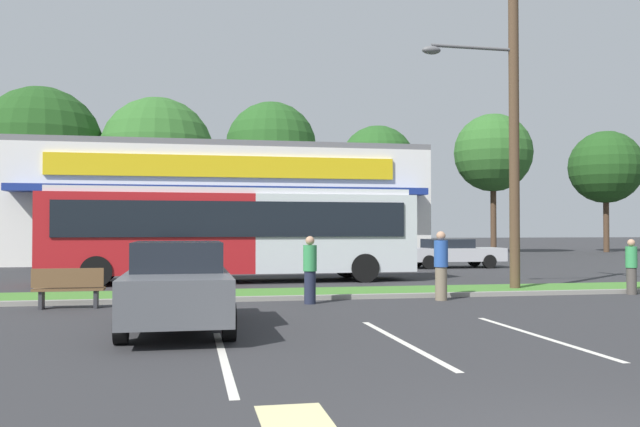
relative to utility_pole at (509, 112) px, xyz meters
name	(u,v)px	position (x,y,z in m)	size (l,w,h in m)	color
grass_median	(315,293)	(-5.84, 0.19, -5.28)	(56.00, 2.20, 0.12)	#427A2D
curb_lip	(324,297)	(-5.84, -1.03, -5.28)	(56.00, 0.24, 0.12)	gray
parking_stripe_0	(224,358)	(-8.84, -8.64, -5.33)	(0.12, 4.80, 0.01)	silver
parking_stripe_1	(403,342)	(-5.86, -7.80, -5.33)	(0.12, 4.80, 0.01)	silver
parking_stripe_2	(539,336)	(-3.33, -7.65, -5.33)	(0.12, 4.80, 0.01)	silver
lot_arrow	(299,426)	(-8.30, -12.12, -5.33)	(0.70, 1.60, 0.01)	beige
storefront_building	(220,206)	(-7.46, 23.13, -2.11)	(22.11, 15.21, 6.44)	silver
tree_left	(41,147)	(-19.05, 29.27, 1.96)	(8.08, 8.08, 11.34)	#473323
tree_mid_left	(157,154)	(-11.46, 28.84, 1.62)	(7.72, 7.72, 10.82)	#473323
tree_mid	(271,147)	(-3.28, 31.70, 2.60)	(6.77, 6.77, 11.34)	#473323
tree_mid_right	(378,164)	(5.05, 31.93, 1.54)	(5.88, 5.88, 9.84)	#473323
tree_right	(493,153)	(13.34, 29.12, 2.25)	(5.90, 5.90, 10.56)	#473323
tree_far_right	(606,167)	(22.92, 29.25, 1.34)	(5.69, 5.69, 9.54)	#473323
utility_pole	(509,112)	(0.00, 0.00, 0.00)	(3.03, 2.40, 9.98)	#4C3826
city_bus	(233,231)	(-7.80, 5.28, -3.57)	(12.82, 2.95, 3.25)	#AD191E
bus_stop_bench	(69,287)	(-12.08, -1.87, -4.83)	(1.60, 0.45, 0.95)	brown
car_0	(229,254)	(-7.61, 10.72, -4.56)	(4.51, 1.91, 1.49)	#9E998C
car_1	(451,253)	(2.95, 11.84, -4.62)	(4.80, 1.91, 1.37)	#B7B7BC
car_2	(177,285)	(-9.54, -5.59, -4.51)	(1.96, 4.72, 1.63)	#515459
pedestrian_near_bench	(310,270)	(-6.36, -1.94, -4.49)	(0.34, 0.34, 1.69)	#1E2338
pedestrian_by_pole	(631,267)	(3.04, -1.33, -4.55)	(0.32, 0.32, 1.57)	#47423D
pedestrian_mid	(441,266)	(-2.85, -1.78, -4.43)	(0.36, 0.36, 1.80)	#726651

